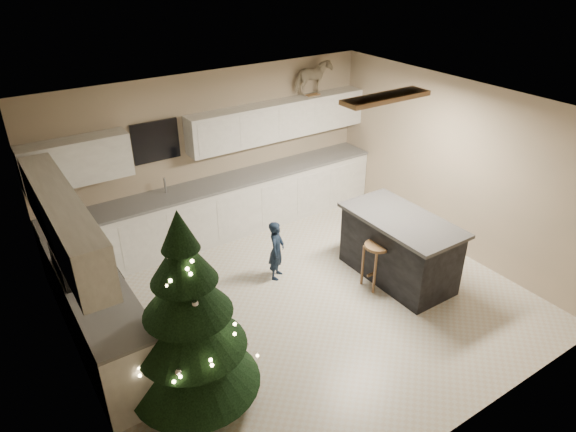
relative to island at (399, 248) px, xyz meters
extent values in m
plane|color=beige|center=(-1.47, 0.26, -0.48)|extent=(5.50, 5.50, 0.00)
cube|color=tan|center=(-1.47, 2.76, 0.82)|extent=(5.50, 0.02, 2.60)
cube|color=tan|center=(-1.47, -2.24, 0.82)|extent=(5.50, 0.02, 2.60)
cube|color=tan|center=(-4.22, 0.26, 0.82)|extent=(0.02, 5.00, 2.60)
cube|color=tan|center=(1.28, 0.26, 0.82)|extent=(0.02, 5.00, 2.60)
cube|color=silver|center=(-1.47, 0.26, 2.12)|extent=(5.50, 5.00, 0.02)
cube|color=brown|center=(-0.17, 0.36, 2.07)|extent=(1.25, 0.32, 0.06)
cube|color=white|center=(-0.17, 0.36, 2.04)|extent=(1.15, 0.24, 0.02)
cube|color=white|center=(-1.47, 2.46, -0.03)|extent=(5.48, 0.60, 0.90)
cube|color=white|center=(-3.92, 0.86, -0.03)|extent=(0.60, 2.60, 0.90)
cube|color=slate|center=(-1.47, 2.45, 0.44)|extent=(5.48, 0.62, 0.04)
cube|color=slate|center=(-3.91, 0.86, 0.44)|extent=(0.62, 2.60, 0.04)
cube|color=white|center=(-3.52, 2.58, 1.22)|extent=(1.40, 0.35, 0.60)
cube|color=white|center=(-0.32, 2.58, 1.22)|extent=(3.20, 0.35, 0.60)
cube|color=white|center=(-4.04, 0.98, 1.22)|extent=(0.35, 2.60, 0.60)
cube|color=black|center=(-2.37, 2.73, 1.22)|extent=(0.70, 0.04, 0.60)
cube|color=#99999E|center=(-2.37, 2.46, 0.42)|extent=(0.55, 0.40, 0.06)
cylinder|color=#99999E|center=(-2.37, 2.56, 0.58)|extent=(0.03, 0.03, 0.24)
cube|color=black|center=(-3.90, 1.16, -0.03)|extent=(0.64, 0.75, 0.90)
cube|color=black|center=(-4.15, 1.16, 0.57)|extent=(0.10, 0.75, 0.30)
cube|color=black|center=(0.00, 0.00, -0.03)|extent=(0.80, 1.60, 0.90)
cube|color=#29292D|center=(0.00, 0.00, 0.45)|extent=(0.90, 1.70, 0.05)
cylinder|color=brown|center=(-0.42, 0.01, 0.17)|extent=(0.35, 0.35, 0.04)
cylinder|color=brown|center=(-0.54, -0.12, -0.17)|extent=(0.04, 0.04, 0.62)
cylinder|color=brown|center=(-0.29, -0.12, -0.17)|extent=(0.04, 0.04, 0.62)
cylinder|color=brown|center=(-0.54, 0.13, -0.17)|extent=(0.04, 0.04, 0.62)
cylinder|color=brown|center=(-0.29, 0.13, -0.17)|extent=(0.04, 0.04, 0.62)
cube|color=brown|center=(-0.42, 0.01, -0.27)|extent=(0.27, 0.03, 0.03)
cylinder|color=#3F2816|center=(-3.32, -0.44, -0.33)|extent=(0.12, 0.12, 0.30)
cone|color=black|center=(-3.32, -0.44, 0.07)|extent=(1.35, 1.35, 0.69)
cone|color=black|center=(-3.32, -0.44, 0.51)|extent=(1.11, 1.11, 0.60)
cone|color=black|center=(-3.32, -0.44, 0.91)|extent=(0.87, 0.87, 0.55)
cone|color=black|center=(-3.32, -0.44, 1.26)|extent=(0.64, 0.64, 0.50)
cone|color=black|center=(-3.32, -0.44, 1.56)|extent=(0.36, 0.36, 0.40)
sphere|color=#FFD88C|center=(-2.61, -0.44, -0.23)|extent=(0.04, 0.04, 0.04)
sphere|color=#FFD88C|center=(-2.67, -0.19, -0.18)|extent=(0.04, 0.04, 0.04)
sphere|color=#FFD88C|center=(-2.82, 0.01, -0.13)|extent=(0.04, 0.04, 0.04)
sphere|color=#FFD88C|center=(-3.02, 0.15, -0.08)|extent=(0.04, 0.04, 0.04)
sphere|color=#FFD88C|center=(-3.25, 0.20, -0.03)|extent=(0.04, 0.04, 0.04)
sphere|color=#FFD88C|center=(-3.48, 0.16, 0.02)|extent=(0.04, 0.04, 0.04)
sphere|color=#FFD88C|center=(-3.67, 0.05, 0.07)|extent=(0.04, 0.04, 0.04)
sphere|color=#FFD88C|center=(-3.81, -0.12, 0.12)|extent=(0.04, 0.04, 0.04)
sphere|color=#FFD88C|center=(-3.87, -0.33, 0.17)|extent=(0.04, 0.04, 0.04)
sphere|color=#FFD88C|center=(-3.86, -0.53, 0.22)|extent=(0.04, 0.04, 0.04)
sphere|color=#FFD88C|center=(-3.77, -0.71, 0.26)|extent=(0.04, 0.04, 0.04)
sphere|color=#FFD88C|center=(-3.63, -0.84, 0.31)|extent=(0.04, 0.04, 0.04)
sphere|color=#FFD88C|center=(-3.46, -0.91, 0.36)|extent=(0.04, 0.04, 0.04)
sphere|color=#FFD88C|center=(-3.28, -0.92, 0.41)|extent=(0.04, 0.04, 0.04)
sphere|color=#FFD88C|center=(-3.12, -0.85, 0.46)|extent=(0.04, 0.04, 0.04)
sphere|color=#FFD88C|center=(-2.99, -0.74, 0.51)|extent=(0.04, 0.04, 0.04)
sphere|color=#FFD88C|center=(-2.92, -0.60, 0.56)|extent=(0.04, 0.04, 0.04)
sphere|color=#FFD88C|center=(-2.90, -0.44, 0.61)|extent=(0.04, 0.04, 0.04)
sphere|color=#FFD88C|center=(-2.94, -0.30, 0.66)|extent=(0.04, 0.04, 0.04)
sphere|color=#FFD88C|center=(-3.03, -0.19, 0.71)|extent=(0.04, 0.04, 0.04)
sphere|color=#FFD88C|center=(-3.15, -0.12, 0.76)|extent=(0.04, 0.04, 0.04)
sphere|color=#FFD88C|center=(-3.28, -0.10, 0.81)|extent=(0.04, 0.04, 0.04)
sphere|color=#FFD88C|center=(-3.40, -0.12, 0.86)|extent=(0.04, 0.04, 0.04)
sphere|color=#FFD88C|center=(-3.49, -0.19, 0.91)|extent=(0.04, 0.04, 0.04)
sphere|color=#FFD88C|center=(-3.56, -0.28, 0.96)|extent=(0.04, 0.04, 0.04)
sphere|color=#FFD88C|center=(-3.58, -0.38, 1.01)|extent=(0.04, 0.04, 0.04)
sphere|color=#FFD88C|center=(-3.57, -0.48, 1.06)|extent=(0.04, 0.04, 0.04)
sphere|color=#FFD88C|center=(-3.52, -0.56, 1.11)|extent=(0.04, 0.04, 0.04)
sphere|color=#FFD88C|center=(-3.45, -0.61, 1.16)|extent=(0.04, 0.04, 0.04)
sphere|color=#FFD88C|center=(-3.38, -0.63, 1.21)|extent=(0.04, 0.04, 0.04)
sphere|color=#FFD88C|center=(-3.30, -0.62, 1.26)|extent=(0.04, 0.04, 0.04)
sphere|color=#FFD88C|center=(-3.24, -0.59, 1.31)|extent=(0.04, 0.04, 0.04)
sphere|color=#FFD88C|center=(-3.21, -0.54, 1.36)|extent=(0.04, 0.04, 0.04)
sphere|color=#FFD88C|center=(-3.19, -0.49, 1.41)|extent=(0.04, 0.04, 0.04)
sphere|color=#FFD88C|center=(-3.20, -0.44, 1.46)|extent=(0.04, 0.04, 0.04)
sphere|color=#FFD88C|center=(-3.22, -0.40, 1.51)|extent=(0.04, 0.04, 0.04)
sphere|color=#FFD88C|center=(-3.25, -0.38, 1.56)|extent=(0.04, 0.04, 0.04)
sphere|color=#FFD88C|center=(-3.28, -0.38, 1.60)|extent=(0.04, 0.04, 0.04)
sphere|color=silver|center=(-2.72, -0.44, -0.08)|extent=(0.07, 0.07, 0.07)
sphere|color=silver|center=(-3.63, -0.01, 0.12)|extent=(0.07, 0.07, 0.07)
sphere|color=silver|center=(-3.46, -0.87, 0.31)|extent=(0.07, 0.07, 0.07)
sphere|color=silver|center=(-2.95, -0.32, 0.51)|extent=(0.07, 0.07, 0.07)
sphere|color=silver|center=(-3.57, -0.25, 0.71)|extent=(0.07, 0.07, 0.07)
sphere|color=silver|center=(-3.31, -0.68, 0.91)|extent=(0.07, 0.07, 0.07)
sphere|color=silver|center=(-3.17, -0.33, 1.11)|extent=(0.07, 0.07, 0.07)
sphere|color=silver|center=(-3.42, -0.40, 1.31)|extent=(0.07, 0.07, 0.07)
sphere|color=silver|center=(-3.30, -0.47, 1.51)|extent=(0.07, 0.07, 0.07)
imported|color=black|center=(-1.43, 0.94, -0.04)|extent=(0.38, 0.37, 0.89)
cube|color=brown|center=(0.34, 2.54, 1.53)|extent=(0.25, 0.02, 0.02)
cube|color=brown|center=(0.34, 2.62, 1.53)|extent=(0.25, 0.02, 0.02)
imported|color=#C2B297|center=(0.34, 2.58, 1.81)|extent=(0.66, 0.33, 0.54)
camera|label=1|loc=(-4.68, -4.22, 3.80)|focal=32.00mm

